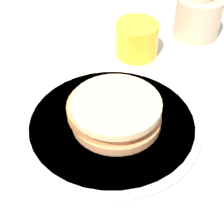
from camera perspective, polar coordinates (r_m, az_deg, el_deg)
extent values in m
plane|color=#BCB7AD|center=(0.60, 1.99, -2.01)|extent=(4.00, 4.00, 0.00)
cylinder|color=silver|center=(0.59, 0.00, -1.91)|extent=(0.26, 0.26, 0.01)
cylinder|color=silver|center=(0.59, 0.00, -1.74)|extent=(0.28, 0.28, 0.01)
cylinder|color=tan|center=(0.58, 0.66, -1.09)|extent=(0.14, 0.14, 0.01)
cylinder|color=#BE783C|center=(0.57, -0.05, 0.24)|extent=(0.14, 0.14, 0.02)
cylinder|color=tan|center=(0.56, 0.56, 1.05)|extent=(0.14, 0.14, 0.01)
cylinder|color=yellow|center=(0.73, 3.79, 11.00)|extent=(0.08, 0.08, 0.07)
cylinder|color=tan|center=(0.81, 12.94, 13.96)|extent=(0.09, 0.09, 0.08)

